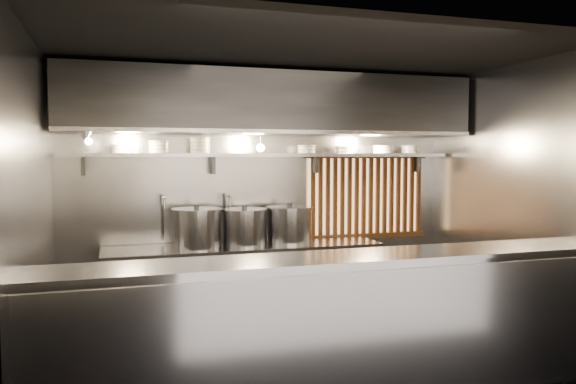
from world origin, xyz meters
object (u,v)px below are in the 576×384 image
pendant_bulb (261,148)px  stock_pot_mid (289,224)px  stock_pot_right (244,227)px  heat_lamp (85,135)px  stock_pot_left (197,228)px

pendant_bulb → stock_pot_mid: 0.92m
pendant_bulb → stock_pot_right: 0.89m
heat_lamp → stock_pot_right: heat_lamp is taller
heat_lamp → stock_pot_right: 1.89m
pendant_bulb → stock_pot_left: bearing=-171.4°
pendant_bulb → stock_pot_left: size_ratio=0.32×
stock_pot_left → stock_pot_mid: (1.05, 0.07, -0.01)m
pendant_bulb → stock_pot_mid: pendant_bulb is taller
stock_pot_left → stock_pot_mid: size_ratio=0.93×
pendant_bulb → stock_pot_right: (-0.20, -0.07, -0.86)m
stock_pot_left → stock_pot_right: size_ratio=0.87×
pendant_bulb → stock_pot_right: pendant_bulb is taller
stock_pot_left → stock_pot_right: stock_pot_left is taller
pendant_bulb → stock_pot_mid: size_ratio=0.30×
pendant_bulb → stock_pot_right: size_ratio=0.28×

